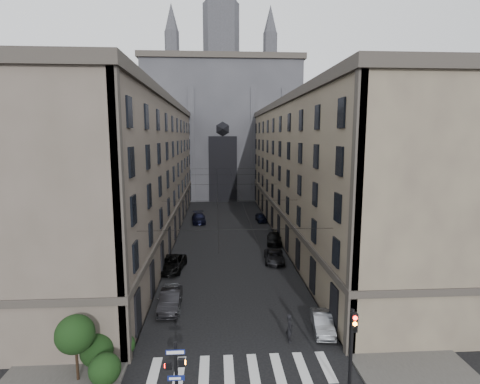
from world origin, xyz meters
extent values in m
cube|color=#383533|center=(-10.50, 36.00, 0.07)|extent=(7.00, 80.00, 0.15)
cube|color=#383533|center=(10.50, 36.00, 0.07)|extent=(7.00, 80.00, 0.15)
cube|color=beige|center=(0.00, 5.00, 0.01)|extent=(11.00, 3.20, 0.01)
cube|color=#4F463D|center=(-13.50, 36.00, 9.00)|extent=(13.00, 60.00, 18.00)
cube|color=#38332D|center=(-13.50, 36.00, 18.40)|extent=(13.60, 60.60, 0.90)
cube|color=#38332D|center=(-13.50, 36.00, 4.20)|extent=(13.40, 60.30, 0.50)
cube|color=brown|center=(13.50, 36.00, 9.00)|extent=(13.00, 60.00, 18.00)
cube|color=#38332D|center=(13.50, 36.00, 18.40)|extent=(13.60, 60.60, 0.90)
cube|color=#38332D|center=(13.50, 36.00, 4.20)|extent=(13.40, 60.30, 0.50)
cube|color=#2D2D33|center=(0.00, 75.00, 15.00)|extent=(34.00, 22.00, 30.00)
cube|color=#38332D|center=(0.00, 75.00, 30.50)|extent=(35.00, 23.00, 1.20)
cylinder|color=#2D2D33|center=(0.00, 75.00, 37.00)|extent=(8.40, 8.40, 14.00)
cone|color=#2D2D33|center=(-11.00, 72.00, 36.50)|extent=(3.20, 3.20, 13.00)
cone|color=#2D2D33|center=(11.00, 72.00, 36.50)|extent=(3.20, 3.20, 13.00)
cube|color=black|center=(0.00, 63.95, 7.00)|extent=(6.00, 0.30, 14.00)
cylinder|color=black|center=(-3.50, 1.50, 2.00)|extent=(0.18, 0.18, 4.00)
cube|color=orange|center=(-3.22, 1.50, 2.90)|extent=(0.34, 0.24, 0.38)
cube|color=#FF0C07|center=(-3.88, 1.60, 2.70)|extent=(0.34, 0.24, 0.38)
cube|color=navy|center=(-3.50, 1.37, 3.55)|extent=(0.95, 0.05, 0.24)
cube|color=navy|center=(-3.50, 1.37, 2.15)|extent=(0.85, 0.05, 0.27)
cylinder|color=black|center=(5.60, 2.00, 2.60)|extent=(0.20, 0.20, 5.20)
cube|color=black|center=(5.60, 1.78, 4.60)|extent=(0.34, 0.30, 1.00)
cylinder|color=#FF0C07|center=(5.60, 1.62, 4.92)|extent=(0.22, 0.05, 0.22)
cylinder|color=orange|center=(5.60, 1.62, 4.60)|extent=(0.22, 0.05, 0.22)
cylinder|color=black|center=(5.60, 1.62, 4.28)|extent=(0.22, 0.05, 0.22)
sphere|color=black|center=(-7.80, 4.00, 1.05)|extent=(1.80, 1.80, 1.80)
sphere|color=black|center=(-8.80, 5.80, 1.15)|extent=(2.00, 2.00, 2.00)
sphere|color=black|center=(-7.40, 6.80, 0.85)|extent=(1.40, 1.40, 1.40)
cylinder|color=black|center=(-9.50, 4.50, 1.35)|extent=(0.16, 0.16, 2.40)
sphere|color=black|center=(-9.50, 4.50, 2.95)|extent=(2.20, 2.20, 2.20)
cylinder|color=black|center=(0.00, 10.00, 7.50)|extent=(14.00, 0.03, 0.03)
cylinder|color=black|center=(0.00, 22.00, 7.50)|extent=(14.00, 0.03, 0.03)
cylinder|color=black|center=(0.00, 35.00, 7.50)|extent=(14.00, 0.03, 0.03)
cylinder|color=black|center=(0.00, 48.00, 7.50)|extent=(14.00, 0.03, 0.03)
cylinder|color=black|center=(0.00, 60.00, 7.50)|extent=(14.00, 0.03, 0.03)
cylinder|color=black|center=(-1.30, 36.00, 7.10)|extent=(0.03, 60.00, 0.03)
cylinder|color=black|center=(1.30, 36.00, 7.10)|extent=(0.03, 60.00, 0.03)
imported|color=gray|center=(-5.36, 13.77, 0.81)|extent=(2.08, 4.84, 1.63)
imported|color=black|center=(-5.27, 13.40, 0.76)|extent=(1.63, 4.64, 1.53)
imported|color=black|center=(-6.20, 22.39, 0.73)|extent=(3.03, 5.53, 1.47)
imported|color=black|center=(-4.36, 44.32, 0.76)|extent=(2.60, 5.41, 1.52)
imported|color=gray|center=(6.20, 9.18, 0.64)|extent=(1.81, 4.05, 1.29)
imported|color=black|center=(5.02, 24.34, 0.64)|extent=(2.50, 4.76, 1.28)
imported|color=black|center=(6.16, 31.69, 0.67)|extent=(2.52, 4.87, 1.35)
imported|color=black|center=(5.95, 44.54, 0.67)|extent=(1.83, 4.01, 1.34)
imported|color=black|center=(3.55, 8.00, 0.98)|extent=(0.52, 0.75, 1.97)
camera|label=1|loc=(-1.39, -15.83, 14.11)|focal=28.00mm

